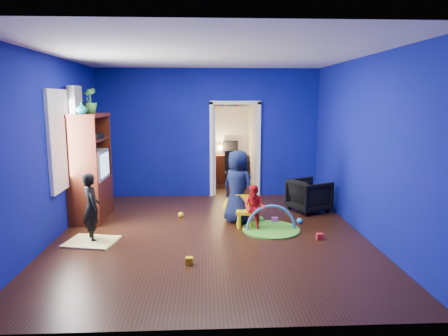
{
  "coord_description": "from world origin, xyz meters",
  "views": [
    {
      "loc": [
        -0.08,
        -6.32,
        2.21
      ],
      "look_at": [
        0.24,
        0.4,
        1.05
      ],
      "focal_mm": 32.0,
      "sensor_mm": 36.0,
      "label": 1
    }
  ],
  "objects_px": {
    "armchair": "(309,195)",
    "child_black": "(91,207)",
    "child_navy": "(238,187)",
    "vase": "(81,108)",
    "study_desk": "(231,168)",
    "toddler_red": "(254,208)",
    "crt_tv": "(92,165)",
    "folding_chair": "(233,172)",
    "play_mat": "(271,229)",
    "kid_chair": "(244,213)",
    "hopper_ball": "(234,208)",
    "tv_armoire": "(90,167)"
  },
  "relations": [
    {
      "from": "armchair",
      "to": "child_black",
      "type": "xyz_separation_m",
      "value": [
        -3.86,
        -1.52,
        0.22
      ]
    },
    {
      "from": "child_navy",
      "to": "vase",
      "type": "distance_m",
      "value": 3.05
    },
    {
      "from": "armchair",
      "to": "child_navy",
      "type": "height_order",
      "value": "child_navy"
    },
    {
      "from": "vase",
      "to": "study_desk",
      "type": "height_order",
      "value": "vase"
    },
    {
      "from": "armchair",
      "to": "toddler_red",
      "type": "height_order",
      "value": "toddler_red"
    },
    {
      "from": "child_navy",
      "to": "crt_tv",
      "type": "distance_m",
      "value": 2.73
    },
    {
      "from": "vase",
      "to": "folding_chair",
      "type": "bearing_deg",
      "value": 42.13
    },
    {
      "from": "crt_tv",
      "to": "study_desk",
      "type": "xyz_separation_m",
      "value": [
        2.78,
        3.21,
        -0.65
      ]
    },
    {
      "from": "vase",
      "to": "play_mat",
      "type": "bearing_deg",
      "value": -9.86
    },
    {
      "from": "crt_tv",
      "to": "armchair",
      "type": "bearing_deg",
      "value": 4.05
    },
    {
      "from": "child_black",
      "to": "kid_chair",
      "type": "height_order",
      "value": "child_black"
    },
    {
      "from": "study_desk",
      "to": "folding_chair",
      "type": "xyz_separation_m",
      "value": [
        0.0,
        -0.96,
        0.09
      ]
    },
    {
      "from": "child_black",
      "to": "toddler_red",
      "type": "bearing_deg",
      "value": -111.77
    },
    {
      "from": "toddler_red",
      "to": "folding_chair",
      "type": "height_order",
      "value": "folding_chair"
    },
    {
      "from": "vase",
      "to": "crt_tv",
      "type": "relative_size",
      "value": 0.29
    },
    {
      "from": "folding_chair",
      "to": "toddler_red",
      "type": "bearing_deg",
      "value": -87.36
    },
    {
      "from": "hopper_ball",
      "to": "folding_chair",
      "type": "bearing_deg",
      "value": 86.32
    },
    {
      "from": "tv_armoire",
      "to": "kid_chair",
      "type": "relative_size",
      "value": 3.92
    },
    {
      "from": "play_mat",
      "to": "study_desk",
      "type": "height_order",
      "value": "study_desk"
    },
    {
      "from": "crt_tv",
      "to": "hopper_ball",
      "type": "distance_m",
      "value": 2.75
    },
    {
      "from": "vase",
      "to": "kid_chair",
      "type": "relative_size",
      "value": 0.41
    },
    {
      "from": "vase",
      "to": "crt_tv",
      "type": "distance_m",
      "value": 1.09
    },
    {
      "from": "armchair",
      "to": "child_black",
      "type": "bearing_deg",
      "value": 87.51
    },
    {
      "from": "study_desk",
      "to": "folding_chair",
      "type": "relative_size",
      "value": 0.96
    },
    {
      "from": "play_mat",
      "to": "study_desk",
      "type": "distance_m",
      "value": 4.11
    },
    {
      "from": "play_mat",
      "to": "toddler_red",
      "type": "bearing_deg",
      "value": 177.4
    },
    {
      "from": "child_navy",
      "to": "folding_chair",
      "type": "bearing_deg",
      "value": -49.55
    },
    {
      "from": "armchair",
      "to": "hopper_ball",
      "type": "height_order",
      "value": "armchair"
    },
    {
      "from": "crt_tv",
      "to": "kid_chair",
      "type": "height_order",
      "value": "crt_tv"
    },
    {
      "from": "toddler_red",
      "to": "crt_tv",
      "type": "bearing_deg",
      "value": -168.57
    },
    {
      "from": "vase",
      "to": "child_black",
      "type": "bearing_deg",
      "value": -69.72
    },
    {
      "from": "toddler_red",
      "to": "vase",
      "type": "distance_m",
      "value": 3.44
    },
    {
      "from": "armchair",
      "to": "study_desk",
      "type": "height_order",
      "value": "study_desk"
    },
    {
      "from": "folding_chair",
      "to": "armchair",
      "type": "bearing_deg",
      "value": -54.64
    },
    {
      "from": "armchair",
      "to": "hopper_ball",
      "type": "xyz_separation_m",
      "value": [
        -1.54,
        -0.44,
        -0.11
      ]
    },
    {
      "from": "hopper_ball",
      "to": "armchair",
      "type": "bearing_deg",
      "value": 16.08
    },
    {
      "from": "child_navy",
      "to": "vase",
      "type": "xyz_separation_m",
      "value": [
        -2.71,
        0.1,
        1.4
      ]
    },
    {
      "from": "armchair",
      "to": "hopper_ball",
      "type": "distance_m",
      "value": 1.61
    },
    {
      "from": "tv_armoire",
      "to": "play_mat",
      "type": "distance_m",
      "value": 3.5
    },
    {
      "from": "hopper_ball",
      "to": "vase",
      "type": "bearing_deg",
      "value": -176.76
    },
    {
      "from": "child_black",
      "to": "toddler_red",
      "type": "distance_m",
      "value": 2.65
    },
    {
      "from": "child_black",
      "to": "crt_tv",
      "type": "xyz_separation_m",
      "value": [
        -0.3,
        1.23,
        0.48
      ]
    },
    {
      "from": "child_navy",
      "to": "study_desk",
      "type": "bearing_deg",
      "value": -48.95
    },
    {
      "from": "child_navy",
      "to": "armchair",
      "type": "bearing_deg",
      "value": -112.32
    },
    {
      "from": "toddler_red",
      "to": "kid_chair",
      "type": "relative_size",
      "value": 1.59
    },
    {
      "from": "child_black",
      "to": "kid_chair",
      "type": "xyz_separation_m",
      "value": [
        2.47,
        0.58,
        -0.29
      ]
    },
    {
      "from": "toddler_red",
      "to": "study_desk",
      "type": "xyz_separation_m",
      "value": [
        -0.14,
        4.06,
        -0.02
      ]
    },
    {
      "from": "armchair",
      "to": "child_navy",
      "type": "distance_m",
      "value": 1.68
    },
    {
      "from": "child_black",
      "to": "child_navy",
      "type": "bearing_deg",
      "value": -100.68
    },
    {
      "from": "crt_tv",
      "to": "folding_chair",
      "type": "distance_m",
      "value": 3.62
    }
  ]
}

